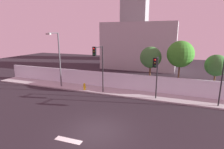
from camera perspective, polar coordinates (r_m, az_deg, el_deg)
name	(u,v)px	position (r m, az deg, el deg)	size (l,w,h in m)	color
ground_plane	(96,131)	(12.78, -4.97, -17.62)	(80.00, 80.00, 0.00)	#261F25
sidewalk	(129,93)	(19.79, 5.35, -6.03)	(36.00, 2.40, 0.15)	#AAAAAA
perimeter_wall	(132,82)	(20.70, 6.36, -2.38)	(36.00, 0.18, 1.80)	silver
traffic_light_left	(156,69)	(17.24, 13.79, 1.70)	(0.36, 1.34, 4.21)	black
traffic_light_center	(99,60)	(18.52, -4.31, 4.73)	(0.43, 1.84, 5.08)	black
traffic_light_right	(224,68)	(17.27, 32.22, 1.89)	(0.41, 1.69, 4.97)	black
street_lamp_curbside	(58,56)	(22.09, -16.81, 5.80)	(0.62, 1.73, 6.45)	#4C4C51
fire_hydrant	(84,86)	(20.81, -8.77, -3.74)	(0.44, 0.26, 0.79)	gold
roadside_tree_leftmost	(151,57)	(21.09, 12.22, 5.33)	(2.46, 2.46, 5.05)	brown
roadside_tree_midleft	(180,54)	(20.81, 20.97, 6.09)	(2.87, 2.87, 5.76)	brown
roadside_tree_midright	(216,65)	(21.26, 30.28, 2.50)	(2.22, 2.22, 4.41)	brown
low_building_distant	(139,46)	(34.22, 8.55, 8.99)	(13.37, 6.00, 8.46)	#ABABAB
tower_on_skyline	(135,9)	(47.08, 7.29, 19.95)	(6.14, 5.00, 24.67)	gray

